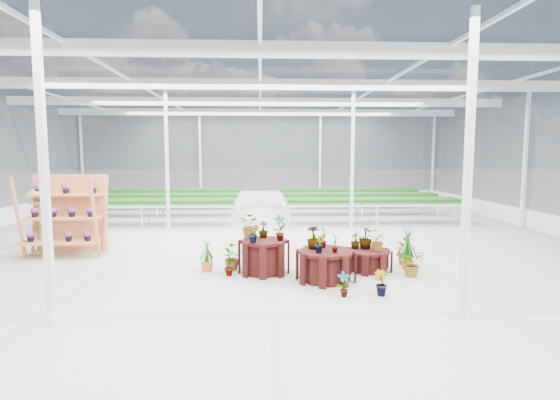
{
  "coord_description": "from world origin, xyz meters",
  "views": [
    {
      "loc": [
        0.0,
        -10.18,
        2.45
      ],
      "look_at": [
        0.49,
        0.74,
        1.3
      ],
      "focal_mm": 28.0,
      "sensor_mm": 36.0,
      "label": 1
    }
  ],
  "objects_px": {
    "plinth_low": "(368,260)",
    "bird_table": "(40,218)",
    "plinth_tall": "(264,256)",
    "plinth_mid": "(326,265)",
    "shelf_rack": "(64,216)"
  },
  "relations": [
    {
      "from": "bird_table",
      "to": "plinth_low",
      "type": "bearing_deg",
      "value": 1.23
    },
    {
      "from": "plinth_low",
      "to": "plinth_tall",
      "type": "bearing_deg",
      "value": -177.4
    },
    {
      "from": "shelf_rack",
      "to": "bird_table",
      "type": "bearing_deg",
      "value": 155.73
    },
    {
      "from": "plinth_tall",
      "to": "bird_table",
      "type": "xyz_separation_m",
      "value": [
        -5.52,
        2.11,
        0.52
      ]
    },
    {
      "from": "plinth_tall",
      "to": "plinth_mid",
      "type": "relative_size",
      "value": 0.9
    },
    {
      "from": "shelf_rack",
      "to": "plinth_low",
      "type": "bearing_deg",
      "value": -14.67
    },
    {
      "from": "bird_table",
      "to": "shelf_rack",
      "type": "bearing_deg",
      "value": -7.45
    },
    {
      "from": "plinth_tall",
      "to": "plinth_mid",
      "type": "bearing_deg",
      "value": -26.57
    },
    {
      "from": "plinth_low",
      "to": "shelf_rack",
      "type": "relative_size",
      "value": 0.5
    },
    {
      "from": "plinth_tall",
      "to": "plinth_low",
      "type": "height_order",
      "value": "plinth_tall"
    },
    {
      "from": "plinth_mid",
      "to": "plinth_tall",
      "type": "bearing_deg",
      "value": 153.43
    },
    {
      "from": "plinth_low",
      "to": "shelf_rack",
      "type": "bearing_deg",
      "value": 166.33
    },
    {
      "from": "plinth_mid",
      "to": "bird_table",
      "type": "bearing_deg",
      "value": 158.04
    },
    {
      "from": "plinth_low",
      "to": "bird_table",
      "type": "xyz_separation_m",
      "value": [
        -7.72,
        2.01,
        0.65
      ]
    },
    {
      "from": "plinth_low",
      "to": "bird_table",
      "type": "height_order",
      "value": "bird_table"
    }
  ]
}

